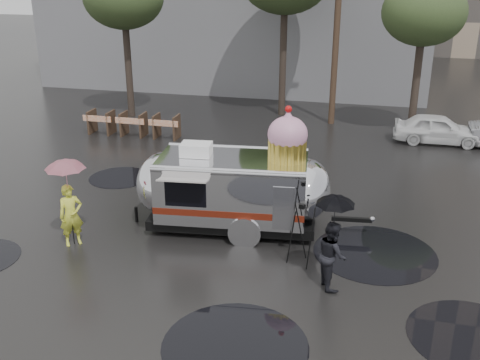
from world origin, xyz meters
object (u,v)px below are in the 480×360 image
(person_left, at_px, (71,215))
(tripod, at_px, (301,228))
(person_right, at_px, (332,255))
(airstream_trailer, at_px, (236,186))

(person_left, height_order, tripod, person_left)
(person_right, bearing_deg, airstream_trailer, 27.22)
(airstream_trailer, distance_m, person_right, 3.77)
(person_left, distance_m, person_right, 6.81)
(person_left, bearing_deg, airstream_trailer, -15.65)
(airstream_trailer, height_order, person_right, airstream_trailer)
(airstream_trailer, height_order, tripod, airstream_trailer)
(airstream_trailer, bearing_deg, person_right, -46.21)
(person_left, xyz_separation_m, tripod, (5.97, 0.40, 0.14))
(person_right, bearing_deg, person_left, 63.72)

